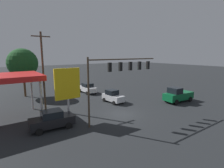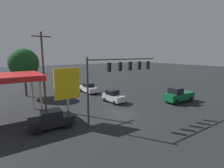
{
  "view_description": "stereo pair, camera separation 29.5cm",
  "coord_description": "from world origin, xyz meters",
  "views": [
    {
      "loc": [
        13.31,
        16.88,
        7.69
      ],
      "look_at": [
        0.0,
        -2.0,
        3.63
      ],
      "focal_mm": 28.0,
      "sensor_mm": 36.0,
      "label": 1
    },
    {
      "loc": [
        13.07,
        17.04,
        7.69
      ],
      "look_at": [
        0.0,
        -2.0,
        3.63
      ],
      "focal_mm": 28.0,
      "sensor_mm": 36.0,
      "label": 2
    }
  ],
  "objects": [
    {
      "name": "street_tree",
      "position": [
        8.4,
        -17.32,
        5.99
      ],
      "size": [
        5.13,
        5.13,
        8.57
      ],
      "color": "#4C331E",
      "rests_on": "ground"
    },
    {
      "name": "sedan_waiting",
      "position": [
        -2.19,
        -13.45,
        0.95
      ],
      "size": [
        2.11,
        4.43,
        1.93
      ],
      "rotation": [
        0.0,
        0.0,
        1.59
      ],
      "color": "silver",
      "rests_on": "ground"
    },
    {
      "name": "hatchback_crossing",
      "position": [
        -2.36,
        -5.11,
        0.95
      ],
      "size": [
        2.18,
        3.92,
        1.97
      ],
      "rotation": [
        0.0,
        0.0,
        1.65
      ],
      "color": "silver",
      "rests_on": "ground"
    },
    {
      "name": "ground_plane",
      "position": [
        0.0,
        0.0,
        0.0
      ],
      "size": [
        200.0,
        200.0,
        0.0
      ],
      "primitive_type": "plane",
      "color": "black"
    },
    {
      "name": "price_sign",
      "position": [
        6.41,
        -1.46,
        4.22
      ],
      "size": [
        2.87,
        0.27,
        6.11
      ],
      "color": "#B7B7BC",
      "rests_on": "ground"
    },
    {
      "name": "traffic_signal_assembly",
      "position": [
        1.28,
        1.31,
        5.7
      ],
      "size": [
        9.52,
        0.43,
        7.34
      ],
      "color": "#473828",
      "rests_on": "ground"
    },
    {
      "name": "sedan_far",
      "position": [
        8.53,
        -0.62,
        0.95
      ],
      "size": [
        4.5,
        2.28,
        1.93
      ],
      "rotation": [
        0.0,
        0.0,
        -0.06
      ],
      "color": "black",
      "rests_on": "ground"
    },
    {
      "name": "utility_pole",
      "position": [
        7.42,
        -7.53,
        5.52
      ],
      "size": [
        2.4,
        0.26,
        10.47
      ],
      "color": "#473828",
      "rests_on": "ground"
    },
    {
      "name": "pickup_parked",
      "position": [
        -10.96,
        0.73,
        1.11
      ],
      "size": [
        5.31,
        2.51,
        2.4
      ],
      "rotation": [
        0.0,
        0.0,
        -0.06
      ],
      "color": "#0C592D",
      "rests_on": "ground"
    }
  ]
}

